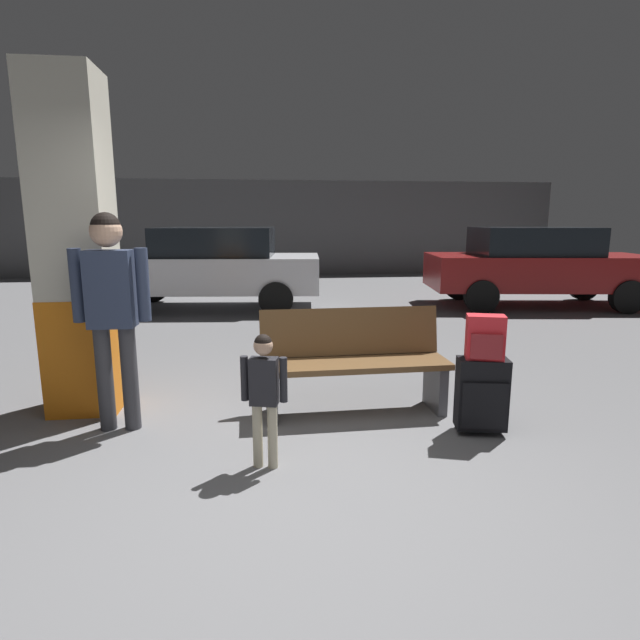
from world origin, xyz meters
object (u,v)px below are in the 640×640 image
object	(u,v)px
structural_pillar	(77,249)
adult	(111,299)
suitcase	(482,394)
backpack_bright	(485,338)
child	(264,387)
parked_car_far	(211,266)
bench	(354,362)
parked_car_side	(536,265)

from	to	relation	value
structural_pillar	adult	bearing A→B (deg)	-53.56
suitcase	adult	size ratio (longest dim) A/B	0.35
backpack_bright	child	bearing A→B (deg)	-168.09
structural_pillar	suitcase	bearing A→B (deg)	-16.80
suitcase	child	xyz separation A→B (m)	(-1.68, -0.36, 0.25)
parked_car_far	structural_pillar	bearing A→B (deg)	-97.11
suitcase	child	size ratio (longest dim) A/B	0.65
structural_pillar	child	xyz separation A→B (m)	(1.53, -1.33, -0.84)
structural_pillar	child	size ratio (longest dim) A/B	3.08
backpack_bright	adult	world-z (taller)	adult
backpack_bright	structural_pillar	bearing A→B (deg)	163.19
parked_car_far	child	bearing A→B (deg)	-82.23
bench	suitcase	distance (m)	1.09
adult	parked_car_far	world-z (taller)	adult
structural_pillar	adult	size ratio (longest dim) A/B	1.67
parked_car_side	bench	bearing A→B (deg)	-131.78
bench	parked_car_side	world-z (taller)	parked_car_side
adult	parked_car_side	bearing A→B (deg)	39.03
parked_car_side	backpack_bright	bearing A→B (deg)	-122.59
child	bench	bearing A→B (deg)	50.80
backpack_bright	parked_car_side	size ratio (longest dim) A/B	0.08
structural_pillar	backpack_bright	distance (m)	3.42
structural_pillar	bench	bearing A→B (deg)	-8.85
structural_pillar	bench	distance (m)	2.54
child	backpack_bright	bearing A→B (deg)	11.91
backpack_bright	parked_car_side	xyz separation A→B (m)	(3.63, 5.67, 0.03)
bench	parked_car_far	distance (m)	5.80
backpack_bright	suitcase	bearing A→B (deg)	17.38
structural_pillar	parked_car_side	size ratio (longest dim) A/B	0.66
backpack_bright	adult	bearing A→B (deg)	171.11
adult	structural_pillar	bearing A→B (deg)	126.44
suitcase	parked_car_side	world-z (taller)	parked_car_side
structural_pillar	backpack_bright	xyz separation A→B (m)	(3.22, -0.97, -0.64)
structural_pillar	parked_car_far	world-z (taller)	structural_pillar
backpack_bright	adult	size ratio (longest dim) A/B	0.20
suitcase	parked_car_far	world-z (taller)	parked_car_far
suitcase	structural_pillar	bearing A→B (deg)	163.20
suitcase	bench	bearing A→B (deg)	145.76
child	parked_car_side	xyz separation A→B (m)	(5.31, 6.03, 0.24)
adult	parked_car_side	distance (m)	8.31
bench	child	distance (m)	1.25
bench	backpack_bright	xyz separation A→B (m)	(0.90, -0.61, 0.33)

